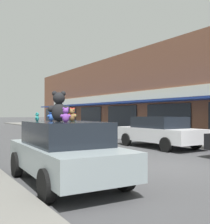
% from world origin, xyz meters
% --- Properties ---
extents(ground_plane, '(260.00, 260.00, 0.00)m').
position_xyz_m(ground_plane, '(0.00, 0.00, 0.00)').
color(ground_plane, '#424244').
extents(storefront_row, '(12.22, 38.82, 6.95)m').
position_xyz_m(storefront_row, '(13.00, 13.27, 3.47)').
color(storefront_row, brown).
rests_on(storefront_row, ground_plane).
extents(plush_art_car, '(2.14, 4.28, 1.51)m').
position_xyz_m(plush_art_car, '(-3.61, -0.24, 0.80)').
color(plush_art_car, '#8C999E').
rests_on(plush_art_car, ground_plane).
extents(teddy_bear_giant, '(0.58, 0.42, 0.77)m').
position_xyz_m(teddy_bear_giant, '(-3.71, -0.04, 1.88)').
color(teddy_bear_giant, black).
rests_on(teddy_bear_giant, plush_art_car).
extents(teddy_bear_red, '(0.27, 0.17, 0.37)m').
position_xyz_m(teddy_bear_red, '(-2.99, 0.68, 1.69)').
color(teddy_bear_red, red).
rests_on(teddy_bear_red, plush_art_car).
extents(teddy_bear_brown, '(0.20, 0.24, 0.32)m').
position_xyz_m(teddy_bear_brown, '(-3.34, -0.02, 1.67)').
color(teddy_bear_brown, olive).
rests_on(teddy_bear_brown, plush_art_car).
extents(teddy_bear_purple, '(0.26, 0.16, 0.35)m').
position_xyz_m(teddy_bear_purple, '(-3.82, -0.71, 1.68)').
color(teddy_bear_purple, purple).
rests_on(teddy_bear_purple, plush_art_car).
extents(teddy_bear_green, '(0.22, 0.24, 0.34)m').
position_xyz_m(teddy_bear_green, '(-3.07, 0.53, 1.67)').
color(teddy_bear_green, green).
rests_on(teddy_bear_green, plush_art_car).
extents(teddy_bear_teal, '(0.15, 0.17, 0.23)m').
position_xyz_m(teddy_bear_teal, '(-4.10, 0.45, 1.62)').
color(teddy_bear_teal, teal).
rests_on(teddy_bear_teal, plush_art_car).
extents(teddy_bear_blue, '(0.24, 0.18, 0.32)m').
position_xyz_m(teddy_bear_blue, '(-3.67, 0.58, 1.66)').
color(teddy_bear_blue, blue).
rests_on(teddy_bear_blue, plush_art_car).
extents(parked_car_far_center, '(2.13, 4.77, 1.56)m').
position_xyz_m(parked_car_far_center, '(3.41, 3.97, 0.82)').
color(parked_car_far_center, silver).
rests_on(parked_car_far_center, ground_plane).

